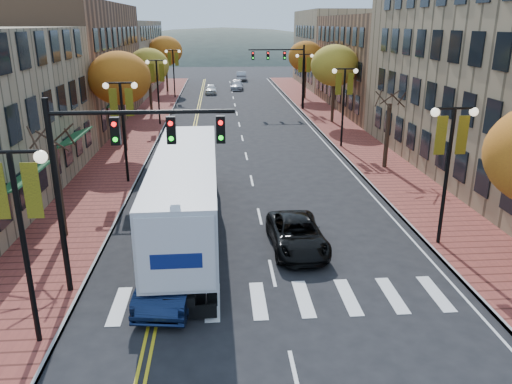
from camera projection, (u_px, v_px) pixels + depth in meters
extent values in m
plane|color=black|center=(286.00, 333.00, 15.64)|extent=(200.00, 200.00, 0.00)
cube|color=brown|center=(142.00, 128.00, 45.67)|extent=(4.00, 85.00, 0.15)
cube|color=brown|center=(335.00, 125.00, 46.94)|extent=(4.00, 85.00, 0.15)
cube|color=brown|center=(56.00, 65.00, 46.66)|extent=(12.00, 24.00, 11.00)
cube|color=#9E8966|center=(111.00, 56.00, 70.50)|extent=(12.00, 26.00, 9.50)
cube|color=brown|center=(403.00, 63.00, 54.99)|extent=(15.00, 24.00, 10.00)
cube|color=#9E8966|center=(352.00, 49.00, 75.60)|extent=(15.00, 20.00, 11.00)
cylinder|color=#382619|center=(59.00, 191.00, 21.84)|extent=(0.28, 0.28, 4.20)
cylinder|color=#382619|center=(123.00, 118.00, 36.83)|extent=(0.28, 0.28, 4.90)
ellipsoid|color=orange|center=(120.00, 78.00, 35.91)|extent=(4.48, 4.48, 3.81)
cylinder|color=#382619|center=(150.00, 92.00, 51.99)|extent=(0.28, 0.28, 4.55)
ellipsoid|color=gold|center=(149.00, 66.00, 51.14)|extent=(4.16, 4.16, 3.54)
cylinder|color=#382619|center=(167.00, 73.00, 68.91)|extent=(0.28, 0.28, 5.04)
ellipsoid|color=orange|center=(165.00, 51.00, 67.96)|extent=(4.61, 4.61, 3.92)
cylinder|color=#382619|center=(387.00, 136.00, 32.55)|extent=(0.28, 0.28, 4.20)
cylinder|color=#382619|center=(333.00, 96.00, 47.54)|extent=(0.28, 0.28, 4.90)
ellipsoid|color=gold|center=(335.00, 65.00, 46.62)|extent=(4.48, 4.48, 3.81)
cylinder|color=#382619|center=(305.00, 79.00, 62.67)|extent=(0.28, 0.28, 4.76)
ellipsoid|color=orange|center=(306.00, 56.00, 61.78)|extent=(4.35, 4.35, 3.70)
cylinder|color=black|center=(26.00, 255.00, 14.15)|extent=(0.16, 0.16, 6.00)
cylinder|color=black|center=(9.00, 152.00, 13.18)|extent=(1.60, 0.10, 0.10)
sphere|color=#FFF2CC|center=(41.00, 157.00, 13.29)|extent=(0.36, 0.36, 0.36)
cube|color=gold|center=(32.00, 191.00, 13.57)|extent=(0.45, 0.03, 1.60)
cylinder|color=black|center=(124.00, 135.00, 29.25)|extent=(0.16, 0.16, 6.00)
cylinder|color=black|center=(120.00, 83.00, 28.29)|extent=(1.60, 0.10, 0.10)
sphere|color=#FFF2CC|center=(106.00, 86.00, 28.28)|extent=(0.36, 0.36, 0.36)
sphere|color=#FFF2CC|center=(134.00, 85.00, 28.39)|extent=(0.36, 0.36, 0.36)
cube|color=gold|center=(113.00, 102.00, 28.61)|extent=(0.45, 0.03, 1.60)
cube|color=gold|center=(129.00, 102.00, 28.67)|extent=(0.45, 0.03, 1.60)
cylinder|color=black|center=(158.00, 94.00, 46.25)|extent=(0.16, 0.16, 6.00)
cylinder|color=black|center=(156.00, 60.00, 45.28)|extent=(1.60, 0.10, 0.10)
sphere|color=#FFF2CC|center=(147.00, 62.00, 45.27)|extent=(0.36, 0.36, 0.36)
sphere|color=#FFF2CC|center=(165.00, 62.00, 45.39)|extent=(0.36, 0.36, 0.36)
cube|color=gold|center=(152.00, 73.00, 45.60)|extent=(0.45, 0.03, 1.60)
cube|color=gold|center=(162.00, 73.00, 45.67)|extent=(0.45, 0.03, 1.60)
cylinder|color=black|center=(174.00, 75.00, 63.24)|extent=(0.16, 0.16, 6.00)
cylinder|color=black|center=(173.00, 50.00, 62.28)|extent=(1.60, 0.10, 0.10)
sphere|color=#FFF2CC|center=(166.00, 51.00, 62.27)|extent=(0.36, 0.36, 0.36)
sphere|color=#FFF2CC|center=(179.00, 51.00, 62.38)|extent=(0.36, 0.36, 0.36)
cube|color=gold|center=(169.00, 59.00, 62.60)|extent=(0.45, 0.03, 1.60)
cube|color=gold|center=(177.00, 59.00, 62.66)|extent=(0.45, 0.03, 1.60)
cylinder|color=black|center=(446.00, 180.00, 20.87)|extent=(0.16, 0.16, 6.00)
cylinder|color=black|center=(455.00, 108.00, 19.91)|extent=(1.60, 0.10, 0.10)
sphere|color=#FFF2CC|center=(435.00, 112.00, 19.90)|extent=(0.36, 0.36, 0.36)
sphere|color=#FFF2CC|center=(474.00, 112.00, 20.01)|extent=(0.36, 0.36, 0.36)
cube|color=gold|center=(441.00, 135.00, 20.23)|extent=(0.45, 0.03, 1.60)
cube|color=gold|center=(462.00, 135.00, 20.29)|extent=(0.45, 0.03, 1.60)
cylinder|color=black|center=(343.00, 109.00, 37.87)|extent=(0.16, 0.16, 6.00)
cylinder|color=black|center=(345.00, 69.00, 36.90)|extent=(1.60, 0.10, 0.10)
sphere|color=#FFF2CC|center=(335.00, 71.00, 36.89)|extent=(0.36, 0.36, 0.36)
sphere|color=#FFF2CC|center=(356.00, 71.00, 37.01)|extent=(0.36, 0.36, 0.36)
cube|color=gold|center=(339.00, 84.00, 37.22)|extent=(0.45, 0.03, 1.60)
cube|color=gold|center=(350.00, 84.00, 37.29)|extent=(0.45, 0.03, 1.60)
cylinder|color=black|center=(304.00, 83.00, 54.86)|extent=(0.16, 0.16, 6.00)
cylinder|color=black|center=(305.00, 54.00, 53.89)|extent=(1.60, 0.10, 0.10)
sphere|color=#FFF2CC|center=(297.00, 56.00, 53.89)|extent=(0.36, 0.36, 0.36)
sphere|color=#FFF2CC|center=(312.00, 56.00, 54.00)|extent=(0.36, 0.36, 0.36)
cube|color=gold|center=(300.00, 65.00, 54.22)|extent=(0.45, 0.03, 1.60)
cube|color=gold|center=(308.00, 65.00, 54.28)|extent=(0.45, 0.03, 1.60)
cylinder|color=black|center=(59.00, 202.00, 16.83)|extent=(0.20, 0.20, 7.00)
cylinder|color=black|center=(142.00, 112.00, 16.07)|extent=(6.00, 0.14, 0.14)
cube|color=black|center=(115.00, 131.00, 16.20)|extent=(0.30, 0.25, 0.90)
sphere|color=#FF0C0C|center=(114.00, 124.00, 15.99)|extent=(0.16, 0.16, 0.16)
cube|color=black|center=(171.00, 130.00, 16.33)|extent=(0.30, 0.25, 0.90)
sphere|color=#FF0C0C|center=(170.00, 123.00, 16.12)|extent=(0.16, 0.16, 0.16)
cube|color=black|center=(221.00, 129.00, 16.44)|extent=(0.30, 0.25, 0.90)
sphere|color=#FF0C0C|center=(221.00, 123.00, 16.23)|extent=(0.16, 0.16, 0.16)
cylinder|color=black|center=(303.00, 78.00, 54.69)|extent=(0.20, 0.20, 7.00)
cylinder|color=black|center=(276.00, 50.00, 53.51)|extent=(6.00, 0.14, 0.14)
cube|color=black|center=(285.00, 55.00, 53.77)|extent=(0.30, 0.25, 0.90)
sphere|color=#FF0C0C|center=(285.00, 53.00, 53.56)|extent=(0.16, 0.16, 0.16)
cube|color=black|center=(268.00, 55.00, 53.64)|extent=(0.30, 0.25, 0.90)
sphere|color=#FF0C0C|center=(268.00, 53.00, 53.43)|extent=(0.16, 0.16, 0.16)
cube|color=black|center=(253.00, 56.00, 53.53)|extent=(0.30, 0.25, 0.90)
sphere|color=#FF0C0C|center=(253.00, 53.00, 53.32)|extent=(0.16, 0.16, 0.16)
cube|color=black|center=(188.00, 226.00, 21.76)|extent=(1.15, 12.87, 0.35)
cube|color=silver|center=(186.00, 188.00, 21.20)|extent=(2.73, 12.89, 2.77)
cube|color=black|center=(193.00, 161.00, 28.96)|extent=(2.51, 3.00, 2.47)
cylinder|color=black|center=(151.00, 294.00, 16.93)|extent=(0.36, 0.99, 0.99)
cylinder|color=black|center=(212.00, 292.00, 17.10)|extent=(0.36, 0.99, 0.99)
cylinder|color=black|center=(155.00, 277.00, 18.05)|extent=(0.36, 0.99, 0.99)
cylinder|color=black|center=(212.00, 275.00, 18.22)|extent=(0.36, 0.99, 0.99)
cylinder|color=black|center=(174.00, 186.00, 28.13)|extent=(0.36, 0.99, 0.99)
cylinder|color=black|center=(211.00, 185.00, 28.30)|extent=(0.36, 0.99, 0.99)
cylinder|color=black|center=(177.00, 175.00, 30.18)|extent=(0.36, 0.99, 0.99)
cylinder|color=black|center=(211.00, 174.00, 30.35)|extent=(0.36, 0.99, 0.99)
imported|color=#0D1936|center=(173.00, 273.00, 17.67)|extent=(2.40, 5.20, 1.65)
imported|color=black|center=(297.00, 234.00, 21.31)|extent=(2.35, 4.85, 1.33)
imported|color=white|center=(211.00, 89.00, 68.19)|extent=(1.58, 3.85, 1.31)
imported|color=#A9A8B0|center=(237.00, 85.00, 72.24)|extent=(2.08, 4.43, 1.25)
imported|color=#9F9FA6|center=(242.00, 76.00, 83.99)|extent=(1.90, 4.68, 1.51)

